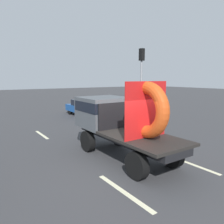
# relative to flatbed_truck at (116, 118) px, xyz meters

# --- Properties ---
(ground_plane) EXTENTS (120.00, 120.00, 0.00)m
(ground_plane) POSITION_rel_flatbed_truck_xyz_m (-0.30, -1.34, -1.57)
(ground_plane) COLOR #38383A
(flatbed_truck) EXTENTS (2.02, 5.32, 3.13)m
(flatbed_truck) POSITION_rel_flatbed_truck_xyz_m (0.00, 0.00, 0.00)
(flatbed_truck) COLOR black
(flatbed_truck) RESTS_ON ground_plane
(distant_sedan) EXTENTS (1.81, 4.22, 1.38)m
(distant_sedan) POSITION_rel_flatbed_truck_xyz_m (3.39, 9.40, -0.83)
(distant_sedan) COLOR black
(distant_sedan) RESTS_ON ground_plane
(traffic_light) EXTENTS (0.42, 0.36, 5.45)m
(traffic_light) POSITION_rel_flatbed_truck_xyz_m (6.26, 5.43, 2.01)
(traffic_light) COLOR gray
(traffic_light) RESTS_ON ground_plane
(lane_dash_left_near) EXTENTS (0.16, 2.50, 0.01)m
(lane_dash_left_near) POSITION_rel_flatbed_truck_xyz_m (-1.69, -2.80, -1.57)
(lane_dash_left_near) COLOR beige
(lane_dash_left_near) RESTS_ON ground_plane
(lane_dash_left_far) EXTENTS (0.16, 2.16, 0.01)m
(lane_dash_left_far) POSITION_rel_flatbed_truck_xyz_m (-1.69, 4.98, -1.57)
(lane_dash_left_far) COLOR beige
(lane_dash_left_far) RESTS_ON ground_plane
(lane_dash_right_near) EXTENTS (0.16, 2.57, 0.01)m
(lane_dash_right_near) POSITION_rel_flatbed_truck_xyz_m (1.69, -2.49, -1.57)
(lane_dash_right_near) COLOR beige
(lane_dash_right_near) RESTS_ON ground_plane
(lane_dash_right_far) EXTENTS (0.16, 2.15, 0.01)m
(lane_dash_right_far) POSITION_rel_flatbed_truck_xyz_m (1.69, 5.65, -1.57)
(lane_dash_right_far) COLOR beige
(lane_dash_right_far) RESTS_ON ground_plane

